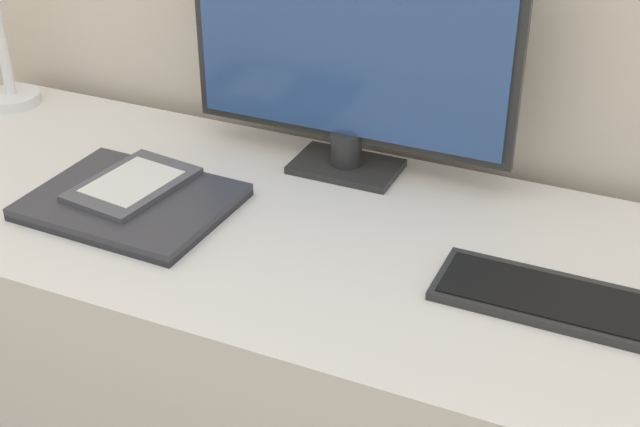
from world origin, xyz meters
The scene contains 5 objects.
desk centered at (0.00, 0.23, 0.35)m, with size 1.50×0.56×0.71m.
monitor centered at (0.02, 0.43, 0.93)m, with size 0.54×0.11×0.43m.
keyboard centered at (0.39, 0.20, 0.71)m, with size 0.28×0.12×0.01m.
laptop centered at (-0.23, 0.18, 0.72)m, with size 0.30×0.24×0.02m.
ereader centered at (-0.25, 0.21, 0.73)m, with size 0.15×0.20×0.01m.
Camera 1 is at (0.51, -0.77, 1.38)m, focal length 50.00 mm.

